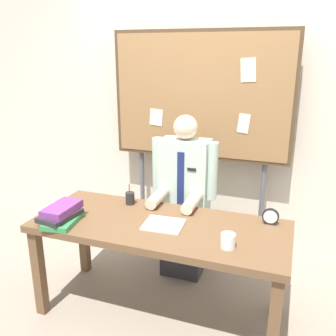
{
  "coord_description": "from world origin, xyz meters",
  "views": [
    {
      "loc": [
        0.84,
        -2.17,
        1.87
      ],
      "look_at": [
        0.0,
        0.18,
        1.08
      ],
      "focal_mm": 39.47,
      "sensor_mm": 36.0,
      "label": 1
    }
  ],
  "objects_px": {
    "person": "(184,204)",
    "open_notebook": "(164,225)",
    "desk_clock": "(270,217)",
    "coffee_mug": "(228,241)",
    "book_stack": "(62,214)",
    "pen_holder": "(130,198)",
    "bulletin_board": "(200,99)",
    "desk": "(160,235)"
  },
  "relations": [
    {
      "from": "coffee_mug",
      "to": "pen_holder",
      "type": "xyz_separation_m",
      "value": [
        -0.85,
        0.41,
        0.0
      ]
    },
    {
      "from": "book_stack",
      "to": "pen_holder",
      "type": "xyz_separation_m",
      "value": [
        0.31,
        0.45,
        -0.01
      ]
    },
    {
      "from": "desk",
      "to": "coffee_mug",
      "type": "height_order",
      "value": "coffee_mug"
    },
    {
      "from": "coffee_mug",
      "to": "desk_clock",
      "type": "bearing_deg",
      "value": 63.06
    },
    {
      "from": "bulletin_board",
      "to": "pen_holder",
      "type": "height_order",
      "value": "bulletin_board"
    },
    {
      "from": "pen_holder",
      "to": "bulletin_board",
      "type": "bearing_deg",
      "value": 66.56
    },
    {
      "from": "person",
      "to": "pen_holder",
      "type": "xyz_separation_m",
      "value": [
        -0.34,
        -0.33,
        0.13
      ]
    },
    {
      "from": "coffee_mug",
      "to": "bulletin_board",
      "type": "bearing_deg",
      "value": 113.16
    },
    {
      "from": "desk_clock",
      "to": "coffee_mug",
      "type": "relative_size",
      "value": 1.26
    },
    {
      "from": "person",
      "to": "bulletin_board",
      "type": "height_order",
      "value": "bulletin_board"
    },
    {
      "from": "bulletin_board",
      "to": "open_notebook",
      "type": "height_order",
      "value": "bulletin_board"
    },
    {
      "from": "desk",
      "to": "pen_holder",
      "type": "xyz_separation_m",
      "value": [
        -0.34,
        0.24,
        0.14
      ]
    },
    {
      "from": "person",
      "to": "bulletin_board",
      "type": "bearing_deg",
      "value": 89.98
    },
    {
      "from": "bulletin_board",
      "to": "open_notebook",
      "type": "bearing_deg",
      "value": -87.91
    },
    {
      "from": "desk_clock",
      "to": "open_notebook",
      "type": "bearing_deg",
      "value": -158.51
    },
    {
      "from": "open_notebook",
      "to": "pen_holder",
      "type": "bearing_deg",
      "value": 145.19
    },
    {
      "from": "person",
      "to": "bulletin_board",
      "type": "distance_m",
      "value": 0.93
    },
    {
      "from": "desk",
      "to": "bulletin_board",
      "type": "relative_size",
      "value": 0.86
    },
    {
      "from": "pen_holder",
      "to": "book_stack",
      "type": "bearing_deg",
      "value": -124.03
    },
    {
      "from": "bulletin_board",
      "to": "book_stack",
      "type": "height_order",
      "value": "bulletin_board"
    },
    {
      "from": "desk_clock",
      "to": "pen_holder",
      "type": "xyz_separation_m",
      "value": [
        -1.06,
        -0.01,
        -0.0
      ]
    },
    {
      "from": "bulletin_board",
      "to": "book_stack",
      "type": "xyz_separation_m",
      "value": [
        -0.65,
        -1.23,
        -0.68
      ]
    },
    {
      "from": "person",
      "to": "desk",
      "type": "bearing_deg",
      "value": -90.0
    },
    {
      "from": "desk",
      "to": "bulletin_board",
      "type": "height_order",
      "value": "bulletin_board"
    },
    {
      "from": "bulletin_board",
      "to": "open_notebook",
      "type": "distance_m",
      "value": 1.27
    },
    {
      "from": "desk",
      "to": "book_stack",
      "type": "relative_size",
      "value": 5.44
    },
    {
      "from": "person",
      "to": "bulletin_board",
      "type": "relative_size",
      "value": 0.68
    },
    {
      "from": "desk",
      "to": "open_notebook",
      "type": "relative_size",
      "value": 6.62
    },
    {
      "from": "book_stack",
      "to": "desk_clock",
      "type": "height_order",
      "value": "book_stack"
    },
    {
      "from": "bulletin_board",
      "to": "book_stack",
      "type": "bearing_deg",
      "value": -117.59
    },
    {
      "from": "book_stack",
      "to": "desk_clock",
      "type": "bearing_deg",
      "value": 18.66
    },
    {
      "from": "book_stack",
      "to": "coffee_mug",
      "type": "bearing_deg",
      "value": 2.16
    },
    {
      "from": "open_notebook",
      "to": "pen_holder",
      "type": "xyz_separation_m",
      "value": [
        -0.38,
        0.26,
        0.04
      ]
    },
    {
      "from": "person",
      "to": "coffee_mug",
      "type": "relative_size",
      "value": 15.37
    },
    {
      "from": "desk",
      "to": "coffee_mug",
      "type": "distance_m",
      "value": 0.55
    },
    {
      "from": "book_stack",
      "to": "open_notebook",
      "type": "distance_m",
      "value": 0.71
    },
    {
      "from": "person",
      "to": "open_notebook",
      "type": "distance_m",
      "value": 0.6
    },
    {
      "from": "desk",
      "to": "desk_clock",
      "type": "distance_m",
      "value": 0.78
    },
    {
      "from": "open_notebook",
      "to": "desk_clock",
      "type": "bearing_deg",
      "value": 21.49
    },
    {
      "from": "bulletin_board",
      "to": "coffee_mug",
      "type": "distance_m",
      "value": 1.47
    },
    {
      "from": "open_notebook",
      "to": "person",
      "type": "bearing_deg",
      "value": 93.68
    },
    {
      "from": "bulletin_board",
      "to": "pen_holder",
      "type": "xyz_separation_m",
      "value": [
        -0.34,
        -0.78,
        -0.69
      ]
    }
  ]
}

